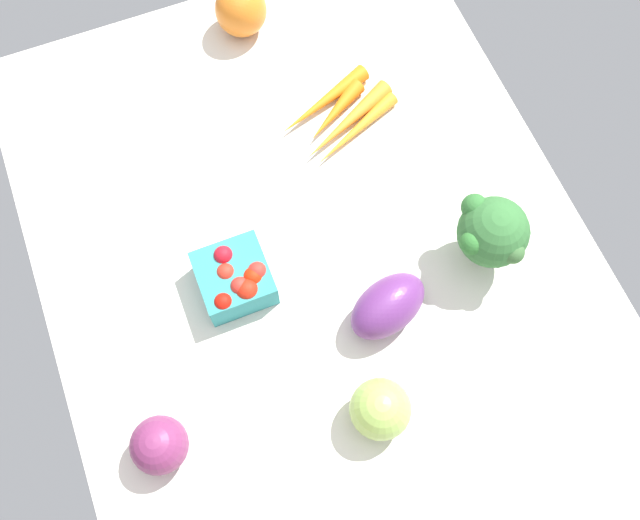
{
  "coord_description": "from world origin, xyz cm",
  "views": [
    {
      "loc": [
        33.42,
        -13.19,
        94.48
      ],
      "look_at": [
        0.0,
        0.0,
        4.0
      ],
      "focal_mm": 39.42,
      "sensor_mm": 36.0,
      "label": 1
    }
  ],
  "objects": [
    {
      "name": "tablecloth",
      "position": [
        0.0,
        0.0,
        1.0
      ],
      "size": [
        104.0,
        76.0,
        2.0
      ],
      "primitive_type": "cube",
      "color": "silver",
      "rests_on": "ground"
    },
    {
      "name": "carrot_bunch",
      "position": [
        -21.11,
        11.53,
        3.31
      ],
      "size": [
        14.89,
        19.03,
        2.81
      ],
      "color": "orange",
      "rests_on": "tablecloth"
    },
    {
      "name": "bell_pepper_orange",
      "position": [
        -43.24,
        3.64,
        6.29
      ],
      "size": [
        10.18,
        10.18,
        8.59
      ],
      "primitive_type": "ellipsoid",
      "rotation": [
        0.0,
        0.0,
        5.01
      ],
      "color": "orange",
      "rests_on": "tablecloth"
    },
    {
      "name": "broccoli_head",
      "position": [
        6.66,
        21.81,
        9.43
      ],
      "size": [
        10.7,
        10.2,
        12.26
      ],
      "color": "#97BB88",
      "rests_on": "tablecloth"
    },
    {
      "name": "red_onion_center",
      "position": [
        16.2,
        -27.71,
        5.65
      ],
      "size": [
        7.3,
        7.3,
        7.3
      ],
      "primitive_type": "sphere",
      "color": "#782C5A",
      "rests_on": "tablecloth"
    },
    {
      "name": "heirloom_tomato_green",
      "position": [
        22.2,
        -0.64,
        5.92
      ],
      "size": [
        7.84,
        7.84,
        7.84
      ],
      "primitive_type": "sphere",
      "color": "#98BD53",
      "rests_on": "tablecloth"
    },
    {
      "name": "eggplant",
      "position": [
        10.01,
        5.75,
        5.54
      ],
      "size": [
        10.26,
        13.1,
        7.08
      ],
      "primitive_type": "ellipsoid",
      "rotation": [
        0.0,
        0.0,
        5.02
      ],
      "color": "#652E73",
      "rests_on": "tablecloth"
    },
    {
      "name": "berry_basket",
      "position": [
        -1.25,
        -11.82,
        5.13
      ],
      "size": [
        9.52,
        9.52,
        6.34
      ],
      "color": "teal",
      "rests_on": "tablecloth"
    }
  ]
}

